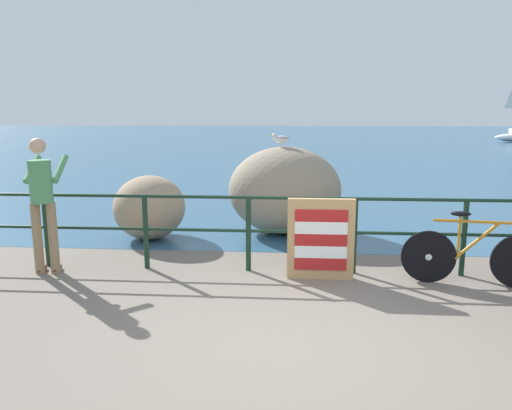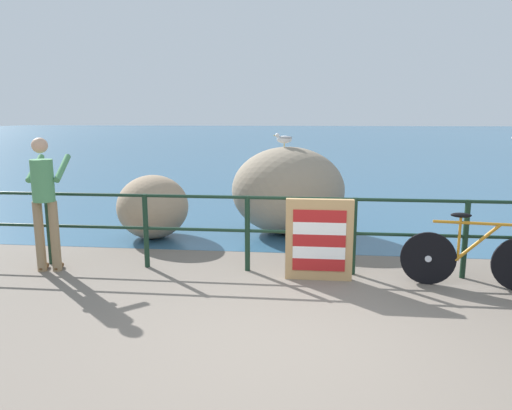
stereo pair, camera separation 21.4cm
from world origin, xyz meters
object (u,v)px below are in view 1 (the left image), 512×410
at_px(bicycle, 487,249).
at_px(person_at_railing, 43,199).
at_px(seagull, 281,139).
at_px(breakwater_boulder_left, 150,207).
at_px(breakwater_boulder_main, 285,190).
at_px(folded_deckchair_stack, 321,239).

xyz_separation_m(bicycle, person_at_railing, (-5.59, 0.09, 0.53)).
distance_m(bicycle, seagull, 3.78).
height_order(bicycle, person_at_railing, person_at_railing).
relative_size(breakwater_boulder_left, seagull, 3.77).
relative_size(person_at_railing, breakwater_boulder_main, 0.90).
height_order(folded_deckchair_stack, seagull, seagull).
relative_size(person_at_railing, breakwater_boulder_left, 1.39).
bearing_deg(bicycle, seagull, 143.02).
distance_m(person_at_railing, breakwater_boulder_main, 3.93).
distance_m(person_at_railing, seagull, 3.92).
bearing_deg(breakwater_boulder_left, seagull, 14.31).
height_order(person_at_railing, breakwater_boulder_main, person_at_railing).
bearing_deg(seagull, folded_deckchair_stack, 106.33).
bearing_deg(breakwater_boulder_left, breakwater_boulder_main, 13.99).
xyz_separation_m(bicycle, seagull, (-2.57, 2.50, 1.20)).
bearing_deg(breakwater_boulder_main, person_at_railing, -142.06).
relative_size(breakwater_boulder_main, breakwater_boulder_left, 1.55).
relative_size(bicycle, folded_deckchair_stack, 1.63).
bearing_deg(bicycle, breakwater_boulder_main, 142.07).
bearing_deg(folded_deckchair_stack, seagull, 103.43).
relative_size(bicycle, breakwater_boulder_main, 0.86).
relative_size(bicycle, breakwater_boulder_left, 1.32).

